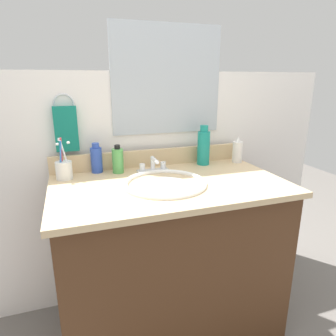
{
  "coord_description": "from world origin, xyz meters",
  "views": [
    {
      "loc": [
        -0.42,
        -1.22,
        1.26
      ],
      "look_at": [
        -0.01,
        0.0,
        0.87
      ],
      "focal_mm": 31.78,
      "sensor_mm": 36.0,
      "label": 1
    }
  ],
  "objects_px": {
    "faucet": "(153,167)",
    "bottle_toner_green": "(118,160)",
    "bottle_lotion_white": "(237,151)",
    "cup_white_ceramic": "(64,169)",
    "hand_towel": "(66,129)",
    "bottle_mouthwash_teal": "(204,147)",
    "bottle_shampoo_blue": "(96,159)"
  },
  "relations": [
    {
      "from": "bottle_shampoo_blue",
      "to": "bottle_toner_green",
      "type": "xyz_separation_m",
      "value": [
        0.1,
        -0.04,
        -0.0
      ]
    },
    {
      "from": "bottle_toner_green",
      "to": "cup_white_ceramic",
      "type": "distance_m",
      "value": 0.26
    },
    {
      "from": "hand_towel",
      "to": "cup_white_ceramic",
      "type": "bearing_deg",
      "value": -103.51
    },
    {
      "from": "bottle_lotion_white",
      "to": "cup_white_ceramic",
      "type": "xyz_separation_m",
      "value": [
        -0.93,
        -0.0,
        -0.02
      ]
    },
    {
      "from": "bottle_mouthwash_teal",
      "to": "bottle_toner_green",
      "type": "xyz_separation_m",
      "value": [
        -0.47,
        -0.01,
        -0.03
      ]
    },
    {
      "from": "bottle_lotion_white",
      "to": "cup_white_ceramic",
      "type": "bearing_deg",
      "value": -179.79
    },
    {
      "from": "cup_white_ceramic",
      "to": "bottle_mouthwash_teal",
      "type": "bearing_deg",
      "value": 1.94
    },
    {
      "from": "bottle_mouthwash_teal",
      "to": "cup_white_ceramic",
      "type": "bearing_deg",
      "value": -178.06
    },
    {
      "from": "bottle_toner_green",
      "to": "faucet",
      "type": "bearing_deg",
      "value": -16.65
    },
    {
      "from": "faucet",
      "to": "bottle_lotion_white",
      "type": "relative_size",
      "value": 1.09
    },
    {
      "from": "faucet",
      "to": "bottle_lotion_white",
      "type": "xyz_separation_m",
      "value": [
        0.5,
        0.03,
        0.04
      ]
    },
    {
      "from": "bottle_mouthwash_teal",
      "to": "bottle_toner_green",
      "type": "distance_m",
      "value": 0.47
    },
    {
      "from": "faucet",
      "to": "bottle_shampoo_blue",
      "type": "height_order",
      "value": "bottle_shampoo_blue"
    },
    {
      "from": "bottle_toner_green",
      "to": "bottle_shampoo_blue",
      "type": "bearing_deg",
      "value": 157.65
    },
    {
      "from": "faucet",
      "to": "bottle_mouthwash_teal",
      "type": "xyz_separation_m",
      "value": [
        0.3,
        0.06,
        0.07
      ]
    },
    {
      "from": "bottle_lotion_white",
      "to": "bottle_mouthwash_teal",
      "type": "distance_m",
      "value": 0.21
    },
    {
      "from": "bottle_shampoo_blue",
      "to": "bottle_toner_green",
      "type": "distance_m",
      "value": 0.11
    },
    {
      "from": "faucet",
      "to": "bottle_toner_green",
      "type": "bearing_deg",
      "value": 163.35
    },
    {
      "from": "bottle_mouthwash_teal",
      "to": "faucet",
      "type": "bearing_deg",
      "value": -169.53
    },
    {
      "from": "bottle_mouthwash_teal",
      "to": "cup_white_ceramic",
      "type": "relative_size",
      "value": 1.1
    },
    {
      "from": "bottle_shampoo_blue",
      "to": "bottle_toner_green",
      "type": "relative_size",
      "value": 1.06
    },
    {
      "from": "hand_towel",
      "to": "cup_white_ceramic",
      "type": "relative_size",
      "value": 1.11
    },
    {
      "from": "bottle_mouthwash_teal",
      "to": "bottle_shampoo_blue",
      "type": "height_order",
      "value": "bottle_mouthwash_teal"
    },
    {
      "from": "bottle_toner_green",
      "to": "bottle_mouthwash_teal",
      "type": "bearing_deg",
      "value": 0.68
    },
    {
      "from": "cup_white_ceramic",
      "to": "bottle_shampoo_blue",
      "type": "bearing_deg",
      "value": 21.08
    },
    {
      "from": "bottle_toner_green",
      "to": "bottle_lotion_white",
      "type": "bearing_deg",
      "value": -1.34
    },
    {
      "from": "bottle_lotion_white",
      "to": "cup_white_ceramic",
      "type": "distance_m",
      "value": 0.93
    },
    {
      "from": "bottle_lotion_white",
      "to": "bottle_mouthwash_teal",
      "type": "bearing_deg",
      "value": 173.94
    },
    {
      "from": "faucet",
      "to": "bottle_shampoo_blue",
      "type": "xyz_separation_m",
      "value": [
        -0.27,
        0.09,
        0.04
      ]
    },
    {
      "from": "hand_towel",
      "to": "cup_white_ceramic",
      "type": "height_order",
      "value": "hand_towel"
    },
    {
      "from": "hand_towel",
      "to": "bottle_lotion_white",
      "type": "bearing_deg",
      "value": -6.78
    },
    {
      "from": "bottle_mouthwash_teal",
      "to": "bottle_lotion_white",
      "type": "bearing_deg",
      "value": -6.06
    }
  ]
}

